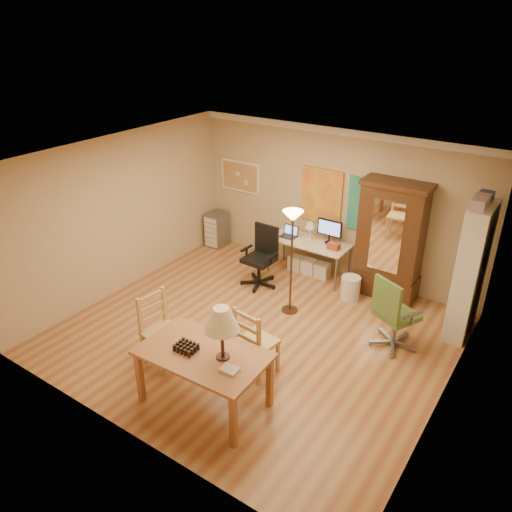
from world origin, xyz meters
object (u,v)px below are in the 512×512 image
Objects in this scene: office_chair_black at (260,270)px; office_chair_green at (393,328)px; dining_table at (210,344)px; computer_desk at (311,254)px; bookshelf at (470,272)px; armoire at (389,248)px.

office_chair_black is 2.66m from office_chair_green.
dining_table is 2.88m from office_chair_green.
computer_desk is 2.44m from office_chair_green.
dining_table reaches higher than computer_desk.
office_chair_green is (2.62, -0.46, 0.01)m from office_chair_black.
office_chair_green is at bearing -9.92° from office_chair_black.
bookshelf reaches higher than office_chair_black.
computer_desk is at bearing 56.33° from office_chair_black.
computer_desk reaches higher than office_chair_black.
armoire is at bearing 78.76° from dining_table.
armoire is at bearing 25.06° from office_chair_black.
armoire is (0.76, 3.82, -0.04)m from dining_table.
office_chair_green is 1.39m from bookshelf.
computer_desk is 0.73× the size of armoire.
bookshelf is (3.35, 0.48, 0.74)m from office_chair_black.
dining_table is 1.45× the size of office_chair_black.
bookshelf is (0.73, 0.94, 0.72)m from office_chair_green.
bookshelf reaches higher than armoire.
bookshelf is at bearing 57.76° from dining_table.
dining_table is 4.00m from bookshelf.
bookshelf is at bearing -17.78° from armoire.
office_chair_green is (1.41, 2.44, -0.62)m from dining_table.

